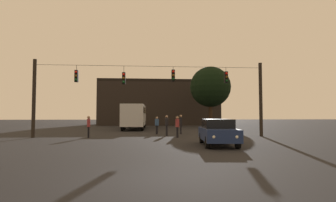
{
  "coord_description": "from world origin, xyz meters",
  "views": [
    {
      "loc": [
        -0.52,
        -7.41,
        1.73
      ],
      "look_at": [
        1.69,
        18.63,
        3.11
      ],
      "focal_mm": 29.37,
      "sensor_mm": 36.0,
      "label": 1
    }
  ],
  "objects_px": {
    "pedestrian_crossing_center": "(157,124)",
    "pedestrian_crossing_right": "(181,123)",
    "car_near_right": "(218,132)",
    "pedestrian_crossing_left": "(177,126)",
    "tree_left_silhouette": "(210,87)",
    "pedestrian_near_bus": "(89,125)",
    "pedestrian_trailing": "(167,124)",
    "city_bus": "(135,114)"
  },
  "relations": [
    {
      "from": "city_bus",
      "to": "car_near_right",
      "type": "distance_m",
      "value": 20.23
    },
    {
      "from": "city_bus",
      "to": "car_near_right",
      "type": "height_order",
      "value": "city_bus"
    },
    {
      "from": "car_near_right",
      "to": "pedestrian_trailing",
      "type": "xyz_separation_m",
      "value": [
        -2.34,
        7.81,
        0.19
      ]
    },
    {
      "from": "pedestrian_crossing_left",
      "to": "tree_left_silhouette",
      "type": "bearing_deg",
      "value": 68.57
    },
    {
      "from": "pedestrian_crossing_left",
      "to": "pedestrian_trailing",
      "type": "height_order",
      "value": "pedestrian_trailing"
    },
    {
      "from": "pedestrian_crossing_right",
      "to": "pedestrian_crossing_left",
      "type": "bearing_deg",
      "value": -101.33
    },
    {
      "from": "tree_left_silhouette",
      "to": "pedestrian_trailing",
      "type": "bearing_deg",
      "value": -115.93
    },
    {
      "from": "car_near_right",
      "to": "tree_left_silhouette",
      "type": "xyz_separation_m",
      "value": [
        5.28,
        23.49,
        5.08
      ]
    },
    {
      "from": "pedestrian_near_bus",
      "to": "tree_left_silhouette",
      "type": "height_order",
      "value": "tree_left_silhouette"
    },
    {
      "from": "pedestrian_crossing_left",
      "to": "pedestrian_crossing_right",
      "type": "height_order",
      "value": "pedestrian_crossing_right"
    },
    {
      "from": "car_near_right",
      "to": "pedestrian_near_bus",
      "type": "xyz_separation_m",
      "value": [
        -8.57,
        6.24,
        0.17
      ]
    },
    {
      "from": "tree_left_silhouette",
      "to": "pedestrian_near_bus",
      "type": "bearing_deg",
      "value": -128.76
    },
    {
      "from": "car_near_right",
      "to": "tree_left_silhouette",
      "type": "relative_size",
      "value": 0.5
    },
    {
      "from": "city_bus",
      "to": "pedestrian_trailing",
      "type": "bearing_deg",
      "value": -74.92
    },
    {
      "from": "city_bus",
      "to": "pedestrian_near_bus",
      "type": "xyz_separation_m",
      "value": [
        -3.1,
        -13.21,
        -0.9
      ]
    },
    {
      "from": "pedestrian_near_bus",
      "to": "pedestrian_trailing",
      "type": "xyz_separation_m",
      "value": [
        6.23,
        1.58,
        0.02
      ]
    },
    {
      "from": "car_near_right",
      "to": "pedestrian_crossing_left",
      "type": "height_order",
      "value": "pedestrian_crossing_left"
    },
    {
      "from": "pedestrian_trailing",
      "to": "tree_left_silhouette",
      "type": "xyz_separation_m",
      "value": [
        7.62,
        15.68,
        4.89
      ]
    },
    {
      "from": "city_bus",
      "to": "pedestrian_trailing",
      "type": "distance_m",
      "value": 12.08
    },
    {
      "from": "pedestrian_crossing_center",
      "to": "pedestrian_crossing_right",
      "type": "relative_size",
      "value": 0.9
    },
    {
      "from": "pedestrian_crossing_left",
      "to": "pedestrian_crossing_right",
      "type": "xyz_separation_m",
      "value": [
        0.81,
        4.05,
        0.08
      ]
    },
    {
      "from": "city_bus",
      "to": "tree_left_silhouette",
      "type": "relative_size",
      "value": 1.25
    },
    {
      "from": "pedestrian_crossing_right",
      "to": "car_near_right",
      "type": "bearing_deg",
      "value": -85.05
    },
    {
      "from": "pedestrian_crossing_left",
      "to": "tree_left_silhouette",
      "type": "distance_m",
      "value": 19.65
    },
    {
      "from": "pedestrian_crossing_left",
      "to": "pedestrian_crossing_center",
      "type": "relative_size",
      "value": 1.04
    },
    {
      "from": "tree_left_silhouette",
      "to": "city_bus",
      "type": "bearing_deg",
      "value": -159.4
    },
    {
      "from": "car_near_right",
      "to": "pedestrian_crossing_right",
      "type": "xyz_separation_m",
      "value": [
        -0.85,
        9.83,
        0.22
      ]
    },
    {
      "from": "pedestrian_crossing_right",
      "to": "pedestrian_near_bus",
      "type": "distance_m",
      "value": 8.52
    },
    {
      "from": "tree_left_silhouette",
      "to": "pedestrian_crossing_left",
      "type": "bearing_deg",
      "value": -111.43
    },
    {
      "from": "pedestrian_crossing_right",
      "to": "pedestrian_trailing",
      "type": "xyz_separation_m",
      "value": [
        -1.49,
        -2.02,
        -0.04
      ]
    },
    {
      "from": "car_near_right",
      "to": "pedestrian_crossing_left",
      "type": "distance_m",
      "value": 6.02
    },
    {
      "from": "city_bus",
      "to": "pedestrian_crossing_left",
      "type": "distance_m",
      "value": 14.21
    },
    {
      "from": "pedestrian_trailing",
      "to": "pedestrian_crossing_left",
      "type": "bearing_deg",
      "value": -71.56
    },
    {
      "from": "pedestrian_near_bus",
      "to": "tree_left_silhouette",
      "type": "bearing_deg",
      "value": 51.24
    },
    {
      "from": "pedestrian_near_bus",
      "to": "tree_left_silhouette",
      "type": "relative_size",
      "value": 0.19
    },
    {
      "from": "pedestrian_crossing_center",
      "to": "tree_left_silhouette",
      "type": "height_order",
      "value": "tree_left_silhouette"
    },
    {
      "from": "city_bus",
      "to": "pedestrian_near_bus",
      "type": "relative_size",
      "value": 6.53
    },
    {
      "from": "pedestrian_crossing_center",
      "to": "tree_left_silhouette",
      "type": "bearing_deg",
      "value": 58.35
    },
    {
      "from": "city_bus",
      "to": "tree_left_silhouette",
      "type": "distance_m",
      "value": 12.17
    },
    {
      "from": "car_near_right",
      "to": "pedestrian_near_bus",
      "type": "bearing_deg",
      "value": 143.96
    },
    {
      "from": "pedestrian_crossing_center",
      "to": "pedestrian_near_bus",
      "type": "bearing_deg",
      "value": -146.21
    },
    {
      "from": "car_near_right",
      "to": "pedestrian_crossing_left",
      "type": "xyz_separation_m",
      "value": [
        -1.66,
        5.78,
        0.14
      ]
    }
  ]
}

